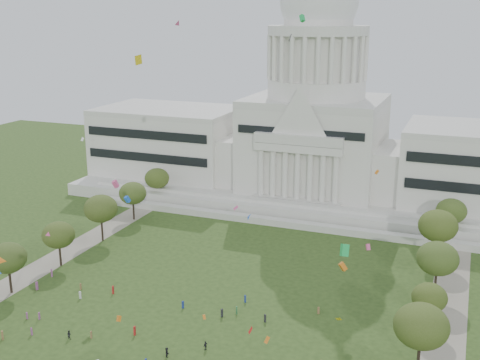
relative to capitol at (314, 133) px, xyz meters
name	(u,v)px	position (x,y,z in m)	size (l,w,h in m)	color
capitol	(314,133)	(0.00, 0.00, 0.00)	(160.00, 64.50, 91.30)	silver
path_left	(38,269)	(-48.00, -83.59, -22.28)	(8.00, 160.00, 0.04)	gray
path_right	(444,344)	(48.00, -83.59, -22.28)	(8.00, 160.00, 0.04)	gray
row_tree_l_2	(8,258)	(-45.04, -96.29, -13.79)	(8.42, 8.42, 11.97)	black
row_tree_r_2	(421,326)	(44.17, -96.15, -12.64)	(9.55, 9.55, 13.58)	black
row_tree_l_3	(58,235)	(-44.09, -79.67, -14.09)	(8.12, 8.12, 11.55)	black
row_tree_r_3	(429,298)	(44.40, -79.10, -15.21)	(7.01, 7.01, 9.98)	black
row_tree_l_4	(101,209)	(-44.08, -61.17, -12.90)	(9.29, 9.29, 13.21)	black
row_tree_r_4	(438,259)	(44.76, -63.55, -13.01)	(9.19, 9.19, 13.06)	black
row_tree_l_5	(133,193)	(-45.22, -42.58, -13.88)	(8.33, 8.33, 11.85)	black
row_tree_r_5	(438,226)	(43.49, -43.40, -12.37)	(9.82, 9.82, 13.96)	black
row_tree_l_6	(157,178)	(-46.87, -24.45, -14.02)	(8.19, 8.19, 11.64)	black
row_tree_r_6	(451,211)	(45.96, -25.46, -13.79)	(8.42, 8.42, 11.97)	black
person_4	(206,346)	(6.12, -102.15, -21.38)	(1.07, 0.59, 1.83)	#26262B
person_5	(167,352)	(0.40, -106.86, -21.34)	(1.76, 0.70, 1.90)	#26262B
person_8	(69,335)	(-20.38, -108.16, -21.39)	(0.88, 0.55, 1.82)	#26262B
distant_crowd	(121,316)	(-15.00, -98.01, -21.43)	(67.39, 40.97, 1.95)	#994C8C
kite_swarm	(170,221)	(1.86, -106.55, 4.38)	(71.27, 105.66, 65.14)	orange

